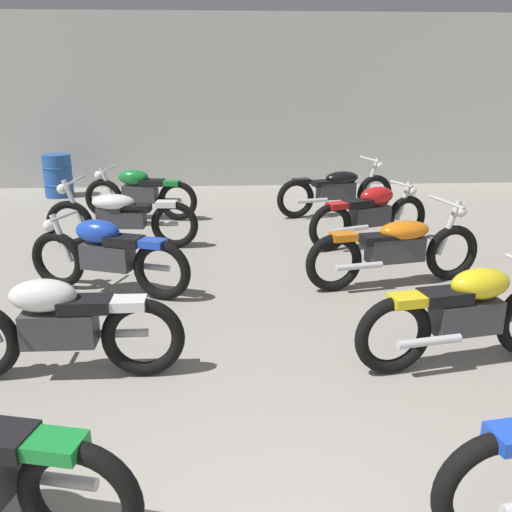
# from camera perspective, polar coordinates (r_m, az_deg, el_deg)

# --- Properties ---
(back_wall) EXTENTS (13.37, 0.24, 3.60)m
(back_wall) POSITION_cam_1_polar(r_m,az_deg,el_deg) (12.52, -2.00, 15.39)
(back_wall) COLOR #B2B2AD
(back_wall) RESTS_ON ground
(motorcycle_left_row_1) EXTENTS (1.97, 0.48, 0.88)m
(motorcycle_left_row_1) POSITION_cam_1_polar(r_m,az_deg,el_deg) (4.73, -19.47, -6.66)
(motorcycle_left_row_1) COLOR black
(motorcycle_left_row_1) RESTS_ON ground
(motorcycle_left_row_2) EXTENTS (1.89, 0.79, 0.88)m
(motorcycle_left_row_2) POSITION_cam_1_polar(r_m,az_deg,el_deg) (6.41, -14.93, 0.17)
(motorcycle_left_row_2) COLOR black
(motorcycle_left_row_2) RESTS_ON ground
(motorcycle_left_row_3) EXTENTS (2.17, 0.68, 0.97)m
(motorcycle_left_row_3) POSITION_cam_1_polar(r_m,az_deg,el_deg) (8.14, -13.61, 3.95)
(motorcycle_left_row_3) COLOR black
(motorcycle_left_row_3) RESTS_ON ground
(motorcycle_left_row_4) EXTENTS (1.95, 0.59, 0.88)m
(motorcycle_left_row_4) POSITION_cam_1_polar(r_m,az_deg,el_deg) (9.73, -11.75, 6.35)
(motorcycle_left_row_4) COLOR black
(motorcycle_left_row_4) RESTS_ON ground
(motorcycle_right_row_1) EXTENTS (1.96, 0.62, 0.88)m
(motorcycle_right_row_1) POSITION_cam_1_polar(r_m,az_deg,el_deg) (4.99, 20.68, -5.49)
(motorcycle_right_row_1) COLOR black
(motorcycle_right_row_1) RESTS_ON ground
(motorcycle_right_row_2) EXTENTS (2.15, 0.76, 0.97)m
(motorcycle_right_row_2) POSITION_cam_1_polar(r_m,az_deg,el_deg) (6.64, 14.08, 0.81)
(motorcycle_right_row_2) COLOR black
(motorcycle_right_row_2) RESTS_ON ground
(motorcycle_right_row_3) EXTENTS (1.88, 0.81, 0.88)m
(motorcycle_right_row_3) POSITION_cam_1_polar(r_m,az_deg,el_deg) (8.17, 11.58, 4.20)
(motorcycle_right_row_3) COLOR black
(motorcycle_right_row_3) RESTS_ON ground
(motorcycle_right_row_4) EXTENTS (2.14, 0.82, 0.97)m
(motorcycle_right_row_4) POSITION_cam_1_polar(r_m,az_deg,el_deg) (9.90, 8.22, 6.70)
(motorcycle_right_row_4) COLOR black
(motorcycle_right_row_4) RESTS_ON ground
(oil_drum) EXTENTS (0.59, 0.59, 0.85)m
(oil_drum) POSITION_cam_1_polar(r_m,az_deg,el_deg) (12.06, -19.50, 7.72)
(oil_drum) COLOR #23519E
(oil_drum) RESTS_ON ground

